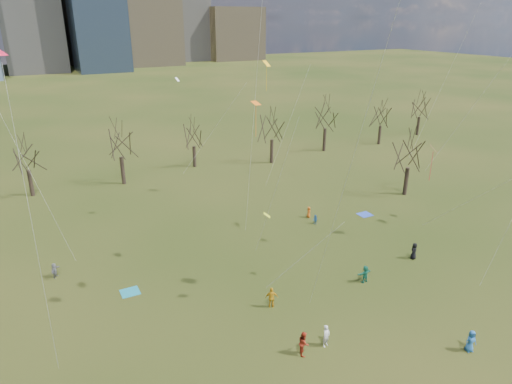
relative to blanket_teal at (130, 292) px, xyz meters
name	(u,v)px	position (x,y,z in m)	size (l,w,h in m)	color
ground	(326,323)	(12.77, -11.48, -0.01)	(500.00, 500.00, 0.00)	black
bare_tree_row	(173,142)	(12.68, 25.74, 6.10)	(113.04, 29.80, 9.50)	black
blanket_teal	(130,292)	(0.00, 0.00, 0.00)	(1.60, 1.50, 0.03)	teal
blanket_navy	(365,214)	(29.46, 3.66, 0.00)	(1.60, 1.50, 0.03)	blue
person_0	(471,341)	(20.02, -18.95, 0.84)	(0.84, 0.55, 1.72)	#245E9E
person_1	(326,336)	(11.13, -13.69, 0.87)	(0.64, 0.42, 1.77)	silver
person_2	(304,343)	(9.22, -13.65, 0.91)	(0.90, 0.70, 1.86)	#A32B17
person_4	(272,298)	(9.96, -7.69, 0.91)	(1.09, 0.45, 1.86)	gold
person_5	(365,274)	(19.38, -8.23, 0.81)	(1.54, 0.49, 1.66)	#19735A
person_6	(414,251)	(26.56, -7.11, 0.84)	(0.84, 0.54, 1.71)	black
person_8	(315,220)	(22.46, 4.17, 0.56)	(0.56, 0.44, 1.15)	#245A9D
person_11	(55,270)	(-5.55, 5.71, 0.71)	(1.34, 0.43, 1.44)	slate
person_12	(309,212)	(22.88, 6.18, 0.68)	(0.68, 0.44, 1.38)	#CB5B16
kites_airborne	(308,111)	(18.32, 0.41, 14.31)	(66.97, 45.51, 34.23)	orange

